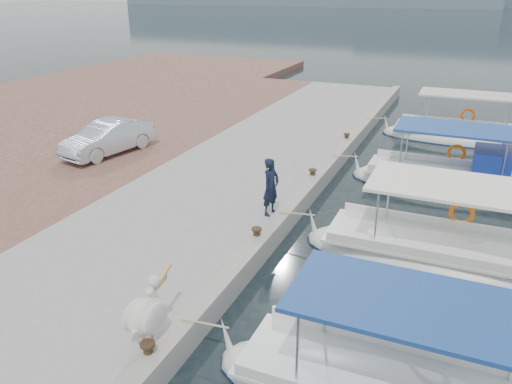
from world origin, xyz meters
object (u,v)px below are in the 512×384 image
pelican (146,314)px  parked_car (108,138)px  fishing_caique_c (443,259)px  fishing_caique_d (446,182)px  fishing_caique_e (457,138)px  fisherman (271,187)px

pelican → parked_car: bearing=131.8°
fishing_caique_c → parked_car: bearing=167.4°
fishing_caique_c → pelican: size_ratio=4.75×
fishing_caique_c → fishing_caique_d: (-0.31, 5.71, 0.07)m
fishing_caique_e → pelican: size_ratio=4.48×
fishing_caique_c → fisherman: (-4.90, 0.09, 1.24)m
fishing_caique_c → parked_car: fishing_caique_c is taller
fishing_caique_e → parked_car: bearing=-144.0°
fishing_caique_d → pelican: bearing=-111.2°
fishing_caique_d → fisherman: bearing=-129.2°
pelican → fisherman: bearing=90.0°
fishing_caique_d → fisherman: 7.36m
pelican → parked_car: (-8.12, 9.08, 0.03)m
pelican → parked_car: parked_car is taller
pelican → fisherman: 6.26m
fisherman → parked_car: (-8.13, 2.83, -0.21)m
fishing_caique_d → parked_car: 13.06m
pelican → fishing_caique_e: bearing=75.7°
pelican → parked_car: size_ratio=0.39×
fishing_caique_d → pelican: fishing_caique_d is taller
fishing_caique_c → fishing_caique_d: size_ratio=1.13×
fishing_caique_e → fisherman: size_ratio=4.07×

